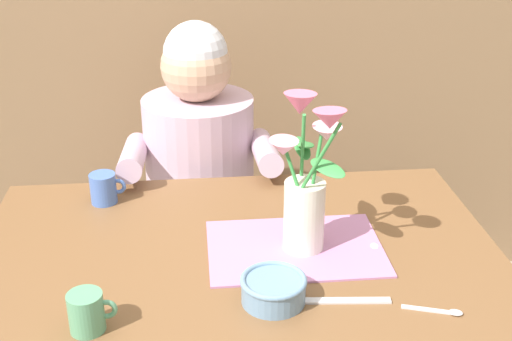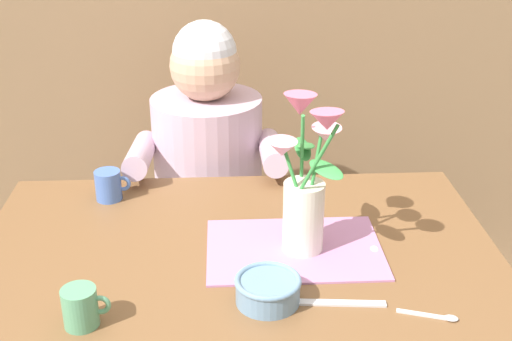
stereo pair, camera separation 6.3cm
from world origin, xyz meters
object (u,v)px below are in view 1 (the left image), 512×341
seated_person (201,199)px  dinner_knife (344,301)px  tea_cup (87,312)px  ceramic_bowl (273,289)px  coffee_cup (104,188)px  flower_vase (306,185)px

seated_person → dinner_knife: bearing=-76.0°
tea_cup → seated_person: bearing=75.2°
ceramic_bowl → coffee_cup: size_ratio=1.46×
tea_cup → flower_vase: bearing=28.5°
ceramic_bowl → tea_cup: size_ratio=1.46×
seated_person → flower_vase: (0.23, -0.62, 0.34)m
seated_person → tea_cup: 0.92m
tea_cup → coffee_cup: bearing=92.6°
ceramic_bowl → coffee_cup: (-0.38, 0.47, 0.01)m
seated_person → coffee_cup: (-0.25, -0.34, 0.22)m
dinner_knife → coffee_cup: bearing=142.2°
tea_cup → coffee_cup: (-0.02, 0.53, 0.00)m
ceramic_bowl → coffee_cup: bearing=129.1°
ceramic_bowl → dinner_knife: ceramic_bowl is taller
seated_person → dinner_knife: seated_person is taller
seated_person → flower_vase: seated_person is taller
flower_vase → dinner_knife: size_ratio=1.96×
dinner_knife → flower_vase: bearing=108.3°
flower_vase → ceramic_bowl: bearing=-116.2°
ceramic_bowl → coffee_cup: coffee_cup is taller
flower_vase → ceramic_bowl: (-0.09, -0.19, -0.14)m
coffee_cup → dinner_knife: bearing=-42.9°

